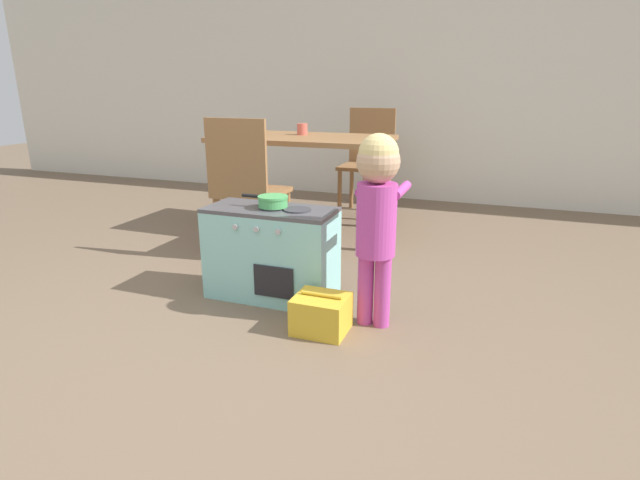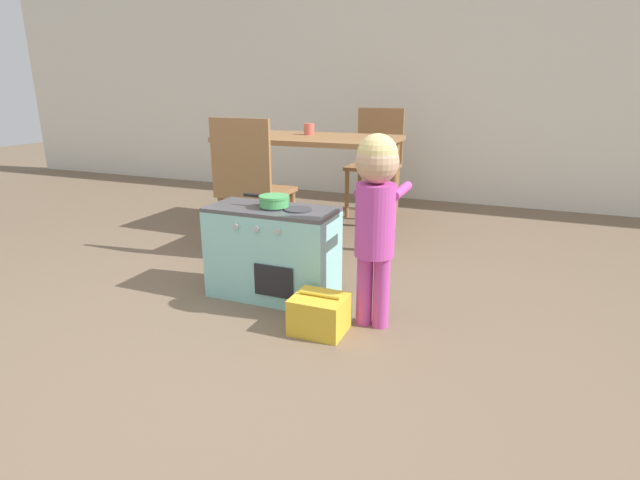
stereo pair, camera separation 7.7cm
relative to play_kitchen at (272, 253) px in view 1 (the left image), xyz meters
The scene contains 10 objects.
ground_plane 0.82m from the play_kitchen, 80.67° to the right, with size 16.00×16.00×0.00m, color brown.
wall_back 2.91m from the play_kitchen, 87.33° to the left, with size 10.00×0.06×2.60m.
play_kitchen is the anchor object (origin of this frame).
toy_pot 0.28m from the play_kitchen, ahead, with size 0.25×0.15×0.06m.
child_figure 0.69m from the play_kitchen, 12.19° to the right, with size 0.21×0.36×0.89m.
toy_basket 0.50m from the play_kitchen, 36.62° to the right, with size 0.24×0.21×0.19m.
dining_table 1.34m from the play_kitchen, 104.64° to the left, with size 1.28×0.74×0.73m.
dining_chair_near 0.74m from the play_kitchen, 128.38° to the left, with size 0.41×0.41×0.90m.
dining_chair_far 2.00m from the play_kitchen, 90.68° to the left, with size 0.41×0.41×0.90m.
cup_on_table 1.49m from the play_kitchen, 105.48° to the left, with size 0.08×0.08×0.08m.
Camera 1 is at (0.98, -1.47, 1.08)m, focal length 28.00 mm.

